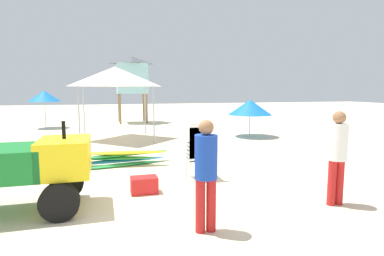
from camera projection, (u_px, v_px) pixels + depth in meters
The scene contains 11 objects.
ground at pixel (161, 206), 5.45m from camera, with size 80.00×80.00×0.00m, color beige.
utility_cart at pixel (12, 166), 5.06m from camera, with size 2.56×1.30×1.50m.
stacked_plastic_chairs at pixel (199, 147), 7.01m from camera, with size 0.48×0.48×1.29m.
surfboard_pile at pixel (121, 158), 8.36m from camera, with size 2.71×0.87×0.40m.
lifeguard_near_left at pixel (337, 152), 5.42m from camera, with size 0.32×0.32×1.65m.
lifeguard_near_center at pixel (206, 169), 4.37m from camera, with size 0.32×0.32×1.61m.
popup_canopy at pixel (115, 77), 12.54m from camera, with size 2.71×2.71×2.94m.
lifeguard_tower at pixel (132, 75), 19.12m from camera, with size 1.98×1.98×4.04m.
beach_umbrella_left at pixel (44, 96), 16.40m from camera, with size 1.63×1.63×1.97m.
beach_umbrella_mid at pixel (250, 107), 13.45m from camera, with size 1.87×1.87×1.60m.
cooler_box at pixel (144, 185), 6.13m from camera, with size 0.52×0.35×0.32m, color red.
Camera 1 is at (-0.88, -5.20, 2.01)m, focal length 29.31 mm.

